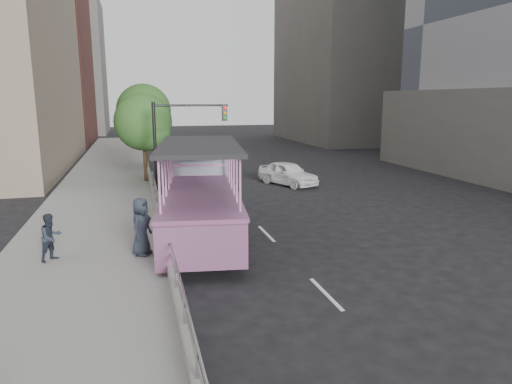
# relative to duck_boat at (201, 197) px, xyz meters

# --- Properties ---
(ground) EXTENTS (160.00, 160.00, 0.00)m
(ground) POSITION_rel_duck_boat_xyz_m (1.45, -5.27, -1.39)
(ground) COLOR black
(sidewalk) EXTENTS (5.50, 80.00, 0.30)m
(sidewalk) POSITION_rel_duck_boat_xyz_m (-4.30, 4.73, -1.24)
(sidewalk) COLOR gray
(sidewalk) RESTS_ON ground
(kerb_wall) EXTENTS (0.24, 30.00, 0.36)m
(kerb_wall) POSITION_rel_duck_boat_xyz_m (-1.67, -3.27, -0.91)
(kerb_wall) COLOR #9E9E99
(kerb_wall) RESTS_ON sidewalk
(guardrail) EXTENTS (0.07, 22.00, 0.71)m
(guardrail) POSITION_rel_duck_boat_xyz_m (-1.67, -3.27, -0.24)
(guardrail) COLOR #9E9EA2
(guardrail) RESTS_ON kerb_wall
(duck_boat) EXTENTS (4.20, 11.52, 3.74)m
(duck_boat) POSITION_rel_duck_boat_xyz_m (0.00, 0.00, 0.00)
(duck_boat) COLOR black
(duck_boat) RESTS_ON ground
(car) EXTENTS (3.36, 4.65, 1.47)m
(car) POSITION_rel_duck_boat_xyz_m (6.74, 8.67, -0.65)
(car) COLOR white
(car) RESTS_ON ground
(pedestrian_mid) EXTENTS (0.93, 0.94, 1.53)m
(pedestrian_mid) POSITION_rel_duck_boat_xyz_m (-5.22, -3.27, -0.32)
(pedestrian_mid) COLOR #282F3B
(pedestrian_mid) RESTS_ON sidewalk
(pedestrian_far) EXTENTS (0.98, 1.11, 1.92)m
(pedestrian_far) POSITION_rel_duck_boat_xyz_m (-2.44, -3.44, -0.13)
(pedestrian_far) COLOR #282F3B
(pedestrian_far) RESTS_ON sidewalk
(parking_sign) EXTENTS (0.08, 0.59, 2.63)m
(parking_sign) POSITION_rel_duck_boat_xyz_m (-1.35, -0.51, 0.28)
(parking_sign) COLOR black
(parking_sign) RESTS_ON ground
(traffic_signal) EXTENTS (4.20, 0.32, 5.20)m
(traffic_signal) POSITION_rel_duck_boat_xyz_m (-0.25, 7.23, 2.11)
(traffic_signal) COLOR black
(traffic_signal) RESTS_ON ground
(street_tree_near) EXTENTS (3.52, 3.52, 5.72)m
(street_tree_near) POSITION_rel_duck_boat_xyz_m (-1.85, 10.66, 2.43)
(street_tree_near) COLOR #3A2A1A
(street_tree_near) RESTS_ON ground
(street_tree_far) EXTENTS (3.97, 3.97, 6.45)m
(street_tree_far) POSITION_rel_duck_boat_xyz_m (-1.65, 16.66, 2.92)
(street_tree_far) COLOR #3A2A1A
(street_tree_far) RESTS_ON ground
(midrise_brick) EXTENTS (18.00, 16.00, 26.00)m
(midrise_brick) POSITION_rel_duck_boat_xyz_m (-16.55, 42.73, 11.61)
(midrise_brick) COLOR brown
(midrise_brick) RESTS_ON ground
(midrise_stone_a) EXTENTS (20.00, 20.00, 32.00)m
(midrise_stone_a) POSITION_rel_duck_boat_xyz_m (27.45, 36.73, 14.61)
(midrise_stone_a) COLOR slate
(midrise_stone_a) RESTS_ON ground
(midrise_stone_b) EXTENTS (16.00, 14.00, 20.00)m
(midrise_stone_b) POSITION_rel_duck_boat_xyz_m (-14.55, 58.73, 8.61)
(midrise_stone_b) COLOR slate
(midrise_stone_b) RESTS_ON ground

